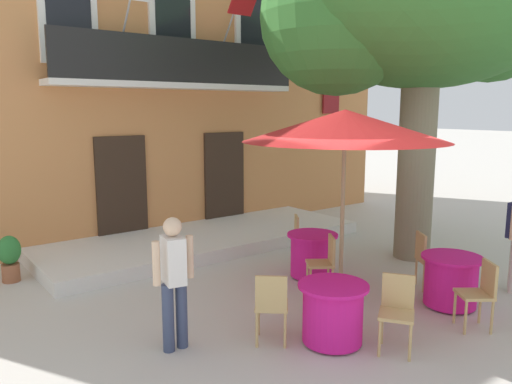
{
  "coord_description": "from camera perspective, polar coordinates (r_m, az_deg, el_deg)",
  "views": [
    {
      "loc": [
        -5.28,
        -4.97,
        2.86
      ],
      "look_at": [
        0.36,
        2.41,
        1.3
      ],
      "focal_mm": 34.86,
      "sensor_mm": 36.0,
      "label": 1
    }
  ],
  "objects": [
    {
      "name": "plane_tree",
      "position": [
        9.98,
        18.27,
        19.83
      ],
      "size": [
        5.62,
        4.93,
        6.5
      ],
      "color": "#7F755B",
      "rests_on": "ground"
    },
    {
      "name": "pedestrian_by_tree",
      "position": [
        6.0,
        -9.41,
        -9.49
      ],
      "size": [
        0.53,
        0.38,
        1.62
      ],
      "color": "#384260",
      "rests_on": "ground"
    },
    {
      "name": "cafe_umbrella",
      "position": [
        7.11,
        10.17,
        7.39
      ],
      "size": [
        2.9,
        2.9,
        2.85
      ],
      "color": "#997A56",
      "rests_on": "ground"
    },
    {
      "name": "cafe_table_near_tree",
      "position": [
        8.62,
        6.46,
        -7.16
      ],
      "size": [
        0.86,
        0.86,
        0.76
      ],
      "color": "#DB1984",
      "rests_on": "ground"
    },
    {
      "name": "cafe_table_front",
      "position": [
        6.32,
        8.79,
        -13.54
      ],
      "size": [
        0.86,
        0.86,
        0.76
      ],
      "color": "#DB1984",
      "rests_on": "ground"
    },
    {
      "name": "ground_plane",
      "position": [
        7.79,
        8.89,
        -12.11
      ],
      "size": [
        120.0,
        120.0,
        0.0
      ],
      "primitive_type": "plane",
      "color": "beige"
    },
    {
      "name": "cafe_chair_middle_1",
      "position": [
        7.2,
        24.34,
        -10.22
      ],
      "size": [
        0.56,
        0.56,
        0.91
      ],
      "color": "tan",
      "rests_on": "ground"
    },
    {
      "name": "cafe_chair_near_tree_1",
      "position": [
        7.88,
        7.89,
        -7.74
      ],
      "size": [
        0.56,
        0.56,
        0.91
      ],
      "color": "tan",
      "rests_on": "ground"
    },
    {
      "name": "cafe_chair_front_1",
      "position": [
        6.17,
        1.77,
        -12.63
      ],
      "size": [
        0.56,
        0.56,
        0.91
      ],
      "color": "tan",
      "rests_on": "ground"
    },
    {
      "name": "cafe_chair_front_0",
      "position": [
        6.27,
        15.88,
        -12.64
      ],
      "size": [
        0.56,
        0.56,
        0.91
      ],
      "color": "tan",
      "rests_on": "ground"
    },
    {
      "name": "cafe_table_middle",
      "position": [
        7.86,
        21.45,
        -9.44
      ],
      "size": [
        0.86,
        0.86,
        0.76
      ],
      "color": "#DB1984",
      "rests_on": "ground"
    },
    {
      "name": "entrance_step_platform",
      "position": [
        10.61,
        -5.92,
        -5.44
      ],
      "size": [
        6.8,
        2.41,
        0.25
      ],
      "primitive_type": "cube",
      "color": "silver",
      "rests_on": "ground"
    },
    {
      "name": "building_facade",
      "position": [
        13.12,
        -13.71,
        13.16
      ],
      "size": [
        13.0,
        5.09,
        7.5
      ],
      "color": "#CC844C",
      "rests_on": "ground"
    },
    {
      "name": "cafe_chair_near_tree_0",
      "position": [
        9.28,
        5.3,
        -5.03
      ],
      "size": [
        0.56,
        0.56,
        0.91
      ],
      "color": "tan",
      "rests_on": "ground"
    },
    {
      "name": "cafe_chair_middle_0",
      "position": [
        8.45,
        19.0,
        -7.0
      ],
      "size": [
        0.56,
        0.56,
        0.91
      ],
      "color": "tan",
      "rests_on": "ground"
    },
    {
      "name": "ground_planter_left",
      "position": [
        9.28,
        -26.43,
        -6.61
      ],
      "size": [
        0.37,
        0.37,
        0.79
      ],
      "color": "#995638",
      "rests_on": "ground"
    }
  ]
}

